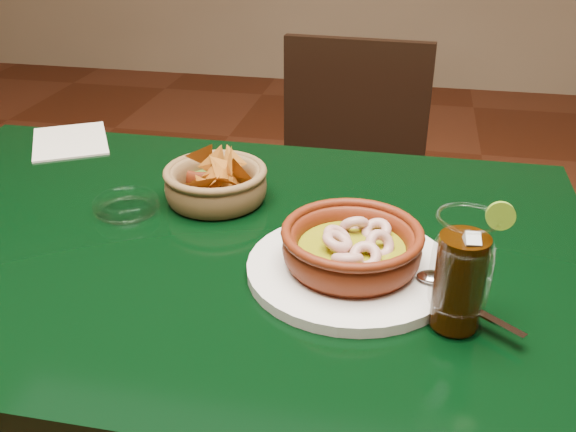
% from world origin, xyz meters
% --- Properties ---
extents(dining_table, '(1.20, 0.80, 0.75)m').
position_xyz_m(dining_table, '(0.00, 0.00, 0.65)').
color(dining_table, black).
rests_on(dining_table, ground).
extents(dining_chair, '(0.43, 0.43, 0.88)m').
position_xyz_m(dining_chair, '(0.15, 0.71, 0.49)').
color(dining_chair, black).
rests_on(dining_chair, ground).
extents(shrimp_plate, '(0.37, 0.29, 0.08)m').
position_xyz_m(shrimp_plate, '(0.24, -0.06, 0.78)').
color(shrimp_plate, silver).
rests_on(shrimp_plate, dining_table).
extents(chip_basket, '(0.21, 0.21, 0.13)m').
position_xyz_m(chip_basket, '(-0.01, 0.12, 0.78)').
color(chip_basket, brown).
rests_on(chip_basket, dining_table).
extents(guacamole_ramekin, '(0.13, 0.13, 0.04)m').
position_xyz_m(guacamole_ramekin, '(-0.06, 0.20, 0.77)').
color(guacamole_ramekin, '#501909').
rests_on(guacamole_ramekin, dining_table).
extents(cola_drink, '(0.15, 0.15, 0.17)m').
position_xyz_m(cola_drink, '(0.38, -0.15, 0.83)').
color(cola_drink, white).
rests_on(cola_drink, dining_table).
extents(glass_ashtray, '(0.12, 0.12, 0.03)m').
position_xyz_m(glass_ashtray, '(-0.15, 0.05, 0.76)').
color(glass_ashtray, white).
rests_on(glass_ashtray, dining_table).
extents(paper_menu, '(0.23, 0.24, 0.00)m').
position_xyz_m(paper_menu, '(-0.40, 0.33, 0.75)').
color(paper_menu, beige).
rests_on(paper_menu, dining_table).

